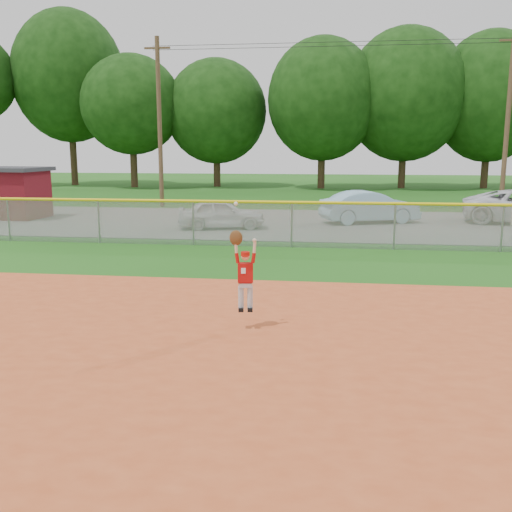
{
  "coord_description": "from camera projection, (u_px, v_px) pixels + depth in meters",
  "views": [
    {
      "loc": [
        1.21,
        -8.69,
        3.33
      ],
      "look_at": [
        -0.25,
        2.7,
        1.1
      ],
      "focal_mm": 40.0,
      "sensor_mm": 36.0,
      "label": 1
    }
  ],
  "objects": [
    {
      "name": "car_blue",
      "position": [
        370.0,
        207.0,
        24.67
      ],
      "size": [
        4.45,
        2.8,
        1.38
      ],
      "primitive_type": "imported",
      "rotation": [
        0.0,
        0.0,
        1.92
      ],
      "color": "#92C2DB",
      "rests_on": "parking_strip"
    },
    {
      "name": "ballplayer",
      "position": [
        244.0,
        271.0,
        10.24
      ],
      "size": [
        0.49,
        0.23,
        1.99
      ],
      "color": "silver",
      "rests_on": "ground"
    },
    {
      "name": "outfield_fence",
      "position": [
        292.0,
        221.0,
        18.82
      ],
      "size": [
        40.06,
        0.1,
        1.55
      ],
      "color": "gray",
      "rests_on": "ground"
    },
    {
      "name": "tree_line",
      "position": [
        329.0,
        91.0,
        44.6
      ],
      "size": [
        62.37,
        13.0,
        14.43
      ],
      "color": "#422D1C",
      "rests_on": "ground"
    },
    {
      "name": "utility_shed",
      "position": [
        12.0,
        192.0,
        26.29
      ],
      "size": [
        3.39,
        2.76,
        2.36
      ],
      "color": "#540C13",
      "rests_on": "ground"
    },
    {
      "name": "car_white_a",
      "position": [
        222.0,
        214.0,
        23.02
      ],
      "size": [
        3.7,
        2.07,
        1.19
      ],
      "primitive_type": "imported",
      "rotation": [
        0.0,
        0.0,
        1.77
      ],
      "color": "white",
      "rests_on": "parking_strip"
    },
    {
      "name": "power_lines",
      "position": [
        327.0,
        119.0,
        29.66
      ],
      "size": [
        19.4,
        0.24,
        9.0
      ],
      "color": "#4C3823",
      "rests_on": "ground"
    },
    {
      "name": "clay_infield",
      "position": [
        213.0,
        449.0,
        6.32
      ],
      "size": [
        24.0,
        16.0,
        0.04
      ],
      "primitive_type": "cube",
      "color": "#B74821",
      "rests_on": "ground"
    },
    {
      "name": "parking_strip",
      "position": [
        301.0,
        223.0,
        24.83
      ],
      "size": [
        44.0,
        10.0,
        0.03
      ],
      "primitive_type": "cube",
      "color": "slate",
      "rests_on": "ground"
    },
    {
      "name": "ground",
      "position": [
        250.0,
        354.0,
        9.25
      ],
      "size": [
        120.0,
        120.0,
        0.0
      ],
      "primitive_type": "plane",
      "color": "#1B5212",
      "rests_on": "ground"
    }
  ]
}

